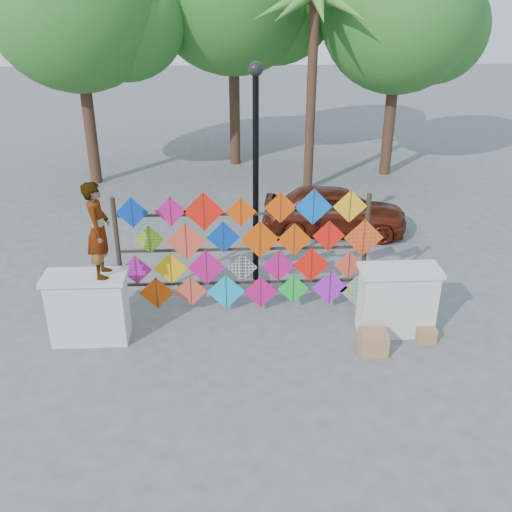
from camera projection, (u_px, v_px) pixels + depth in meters
name	position (u px, v px, depth m)	size (l,w,h in m)	color
ground	(245.00, 329.00, 10.42)	(80.00, 80.00, 0.00)	slate
parapet_left	(89.00, 308.00, 9.84)	(1.40, 0.65, 1.28)	silver
parapet_right	(397.00, 300.00, 10.08)	(1.40, 0.65, 1.28)	silver
kite_rack	(249.00, 253.00, 10.57)	(4.95, 0.24, 2.43)	#2E2319
tree_east	(403.00, 13.00, 17.14)	(5.40, 4.80, 7.42)	#4E2E21
palm_tree	(314.00, 17.00, 15.64)	(3.62, 3.62, 5.83)	#4E2E21
vendor_woman	(98.00, 230.00, 9.24)	(0.60, 0.39, 1.63)	#99999E
sedan	(335.00, 210.00, 14.30)	(1.44, 3.58, 1.22)	#54190E
lamppost	(256.00, 156.00, 11.10)	(0.28, 0.28, 4.46)	black
cardboard_box_near	(373.00, 342.00, 9.67)	(0.45, 0.40, 0.40)	tan
cardboard_box_far	(425.00, 334.00, 10.03)	(0.33, 0.30, 0.28)	tan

